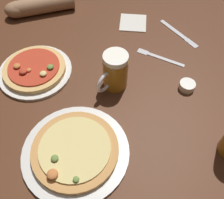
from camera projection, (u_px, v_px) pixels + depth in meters
The scene contains 9 objects.
ground_plane at pixel (112, 105), 0.91m from camera, with size 2.40×2.40×0.03m, color #4C2816.
pizza_plate_near at pixel (75, 151), 0.77m from camera, with size 0.33×0.33×0.05m.
pizza_plate_far at pixel (35, 70), 0.96m from camera, with size 0.28×0.28×0.05m.
beer_mug_dark at pixel (115, 71), 0.89m from camera, with size 0.12×0.11×0.14m.
ramekin_sauce at pixel (187, 86), 0.92m from camera, with size 0.06×0.06×0.03m, color silver.
napkin_folded at pixel (133, 22), 1.15m from camera, with size 0.12×0.12×0.01m, color silver.
fork_left at pixel (159, 57), 1.02m from camera, with size 0.17×0.13×0.01m.
knife_right at pixel (179, 33), 1.11m from camera, with size 0.12×0.20×0.01m.
diner_arm at pixel (37, 6), 1.17m from camera, with size 0.32×0.12×0.07m.
Camera 1 is at (-0.07, -0.51, 0.73)m, focal length 40.66 mm.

